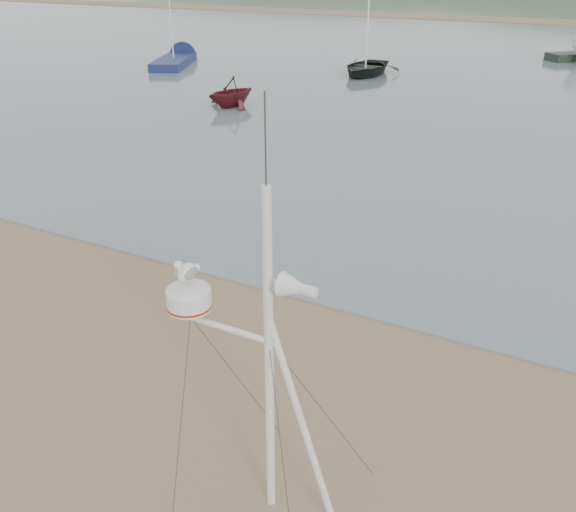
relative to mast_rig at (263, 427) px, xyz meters
The scene contains 6 objects.
ground 3.55m from the mast_rig, 167.12° to the left, with size 560.00×560.00×0.00m, color #806549.
sandbar 70.82m from the mast_rig, 92.62° to the left, with size 560.00×7.00×0.07m, color #806549.
mast_rig is the anchor object (origin of this frame).
boat_dark 31.75m from the mast_rig, 109.59° to the left, with size 3.23×0.94×4.52m, color black.
boat_red 22.98m from the mast_rig, 124.20° to the left, with size 2.23×1.36×2.59m, color #58141C.
sailboat_blue_near 37.61m from the mast_rig, 128.92° to the left, with size 4.83×7.61×7.47m.
Camera 1 is at (6.14, -5.50, 6.21)m, focal length 38.00 mm.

